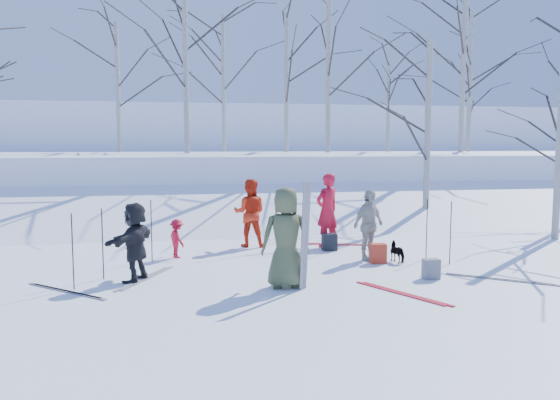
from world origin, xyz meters
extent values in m
plane|color=white|center=(0.00, 0.00, 0.00)|extent=(120.00, 120.00, 0.00)
cube|color=white|center=(0.00, 7.00, 0.15)|extent=(70.00, 9.49, 4.12)
cube|color=white|center=(0.00, 17.00, 1.00)|extent=(70.00, 18.00, 2.20)
cube|color=white|center=(0.00, 38.00, 2.00)|extent=(90.00, 30.00, 6.00)
imported|color=#465130|center=(-0.34, -1.00, 0.89)|extent=(0.91, 0.62, 1.79)
imported|color=red|center=(1.38, 2.61, 0.91)|extent=(0.79, 0.70, 1.82)
imported|color=red|center=(-0.49, 3.00, 0.84)|extent=(0.93, 0.80, 1.68)
imported|color=red|center=(-2.26, 1.93, 0.44)|extent=(0.53, 0.65, 0.87)
imported|color=beige|center=(1.86, 0.95, 0.77)|extent=(0.97, 0.80, 1.55)
imported|color=black|center=(-3.00, -0.05, 0.73)|extent=(1.02, 1.41, 1.47)
imported|color=black|center=(2.43, 0.62, 0.22)|extent=(0.37, 0.57, 0.44)
cube|color=silver|center=(-0.10, -1.27, 0.95)|extent=(0.11, 0.17, 1.90)
cube|color=silver|center=(-0.02, -1.21, 0.95)|extent=(0.11, 0.23, 1.89)
cylinder|color=black|center=(3.42, 0.23, 0.67)|extent=(0.02, 0.02, 1.34)
cylinder|color=black|center=(3.14, 0.76, 0.67)|extent=(0.02, 0.02, 1.34)
cylinder|color=black|center=(-2.80, 1.66, 0.67)|extent=(0.02, 0.02, 1.34)
cylinder|color=black|center=(0.86, 2.61, 0.67)|extent=(0.02, 0.02, 1.34)
cylinder|color=black|center=(-4.02, -0.47, 0.67)|extent=(0.02, 0.02, 1.34)
cylinder|color=black|center=(0.39, 2.36, 0.67)|extent=(0.02, 0.02, 1.34)
cylinder|color=black|center=(-3.61, 0.19, 0.67)|extent=(0.02, 0.02, 1.34)
cube|color=#AF2F1B|center=(1.96, 0.59, 0.21)|extent=(0.32, 0.22, 0.42)
cube|color=slate|center=(2.46, -0.88, 0.19)|extent=(0.30, 0.20, 0.38)
cube|color=black|center=(1.32, 2.14, 0.20)|extent=(0.34, 0.24, 0.40)
camera|label=1|loc=(-2.13, -10.29, 2.53)|focal=35.00mm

